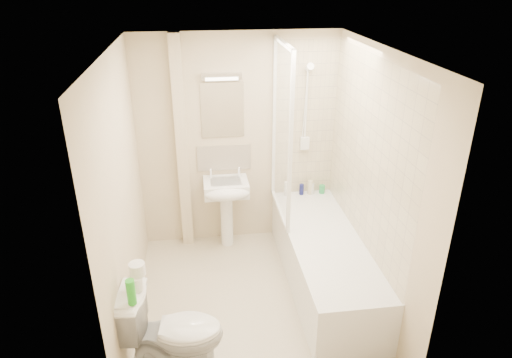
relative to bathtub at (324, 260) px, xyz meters
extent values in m
plane|color=beige|center=(-0.75, -0.20, -0.29)|extent=(2.50, 2.50, 0.00)
cube|color=beige|center=(-0.75, 1.05, 0.91)|extent=(2.20, 0.02, 2.40)
cube|color=beige|center=(-1.85, -0.20, 0.91)|extent=(0.02, 2.50, 2.40)
cube|color=beige|center=(0.35, -0.20, 0.91)|extent=(0.02, 2.50, 2.40)
cube|color=white|center=(-0.75, -0.20, 2.11)|extent=(2.20, 2.50, 0.02)
cube|color=beige|center=(0.00, 1.04, 1.14)|extent=(0.70, 0.01, 1.75)
cube|color=beige|center=(0.34, 0.00, 1.14)|extent=(0.01, 2.10, 1.75)
cube|color=beige|center=(-1.37, 0.99, 0.91)|extent=(0.12, 0.12, 2.40)
cube|color=beige|center=(-0.91, 1.04, 0.74)|extent=(0.60, 0.02, 0.30)
cube|color=white|center=(-0.91, 1.04, 1.29)|extent=(0.46, 0.01, 0.60)
cube|color=silver|center=(-0.91, 1.02, 1.66)|extent=(0.42, 0.07, 0.07)
cube|color=white|center=(0.00, 0.00, -0.01)|extent=(0.70, 2.10, 0.55)
cube|color=white|center=(0.00, 0.00, 0.21)|extent=(0.56, 1.96, 0.05)
cube|color=white|center=(-0.35, 0.60, 1.16)|extent=(0.01, 0.90, 1.80)
cube|color=white|center=(-0.35, 1.03, 1.16)|extent=(0.04, 0.04, 1.80)
cube|color=white|center=(-0.35, 0.15, 1.16)|extent=(0.04, 0.04, 1.80)
cube|color=white|center=(-0.35, 0.60, 2.04)|extent=(0.04, 0.90, 0.04)
cube|color=white|center=(-0.35, 0.60, 0.28)|extent=(0.04, 0.90, 0.03)
cylinder|color=white|center=(0.00, 1.02, 1.26)|extent=(0.02, 0.02, 0.90)
cylinder|color=white|center=(0.00, 1.02, 0.81)|extent=(0.05, 0.05, 0.02)
cylinder|color=white|center=(0.00, 1.02, 1.71)|extent=(0.05, 0.05, 0.02)
cylinder|color=white|center=(0.00, 0.95, 1.74)|extent=(0.08, 0.11, 0.11)
cube|color=white|center=(0.00, 1.01, 0.88)|extent=(0.10, 0.05, 0.14)
cylinder|color=white|center=(-0.02, 0.99, 1.31)|extent=(0.01, 0.13, 0.84)
cylinder|color=white|center=(-0.91, 0.88, 0.04)|extent=(0.14, 0.14, 0.66)
cube|color=white|center=(-0.91, 0.85, 0.46)|extent=(0.49, 0.38, 0.15)
ellipsoid|color=white|center=(-0.91, 0.68, 0.46)|extent=(0.49, 0.21, 0.15)
cube|color=silver|center=(-0.91, 0.85, 0.52)|extent=(0.34, 0.24, 0.04)
cylinder|color=white|center=(-1.07, 0.96, 0.59)|extent=(0.03, 0.03, 0.10)
cylinder|color=white|center=(-0.75, 0.96, 0.59)|extent=(0.03, 0.03, 0.10)
sphere|color=white|center=(-1.07, 0.96, 0.64)|extent=(0.04, 0.04, 0.04)
sphere|color=white|center=(-0.75, 0.96, 0.64)|extent=(0.04, 0.04, 0.04)
cylinder|color=white|center=(-0.21, 0.96, 0.35)|extent=(0.05, 0.05, 0.17)
cylinder|color=#131654|center=(-0.02, 0.96, 0.33)|extent=(0.05, 0.05, 0.13)
cylinder|color=beige|center=(0.08, 0.96, 0.35)|extent=(0.06, 0.06, 0.17)
cylinder|color=silver|center=(0.10, 0.96, 0.33)|extent=(0.05, 0.05, 0.13)
cylinder|color=green|center=(0.22, 0.96, 0.31)|extent=(0.07, 0.07, 0.10)
imported|color=white|center=(-1.47, -0.93, 0.11)|extent=(0.61, 0.87, 0.79)
cylinder|color=white|center=(-1.71, -0.87, 0.56)|extent=(0.10, 0.10, 0.11)
cylinder|color=white|center=(-1.69, -0.84, 0.66)|extent=(0.12, 0.12, 0.10)
cylinder|color=green|center=(-1.73, -1.03, 0.60)|extent=(0.06, 0.06, 0.20)
camera|label=1|loc=(-1.20, -3.70, 2.69)|focal=32.00mm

